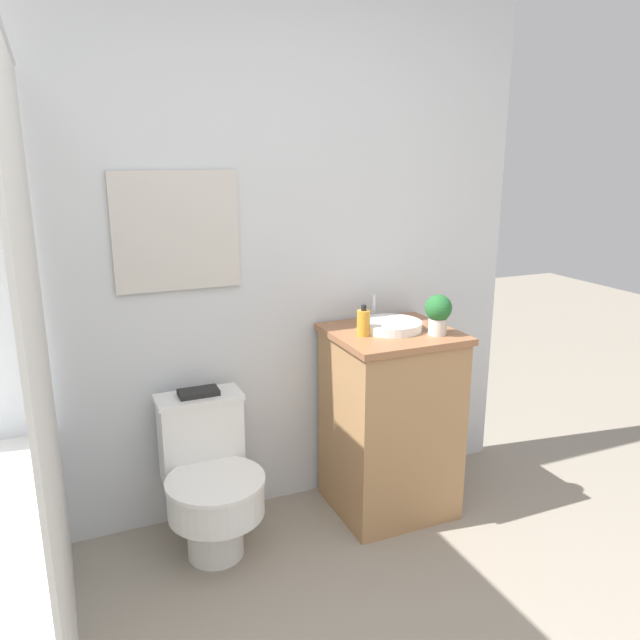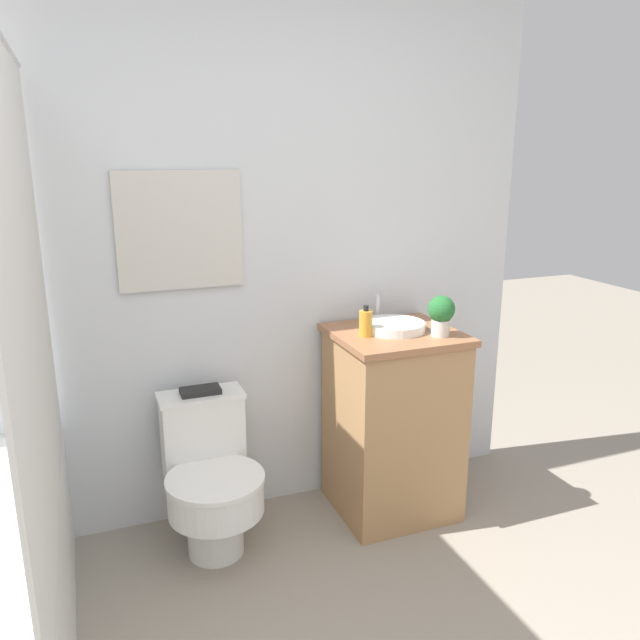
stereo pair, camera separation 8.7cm
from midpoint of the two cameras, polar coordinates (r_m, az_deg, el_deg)
name	(u,v)px [view 2 (the right image)]	position (r m, az deg, el deg)	size (l,w,h in m)	color
wall_back	(182,253)	(2.75, -11.58, 6.04)	(3.34, 0.07, 2.50)	silver
toilet	(211,478)	(2.78, -9.06, -14.07)	(0.41, 0.54, 0.66)	white
vanity	(393,422)	(2.99, 7.50, -9.21)	(0.56, 0.52, 0.89)	#AD7F51
sink	(393,326)	(2.85, 7.60, -0.54)	(0.29, 0.32, 0.13)	white
soap_bottle	(366,323)	(2.74, 5.11, -0.28)	(0.06, 0.06, 0.14)	gold
potted_plant	(441,313)	(2.78, 11.90, 0.61)	(0.12, 0.12, 0.18)	beige
book_on_tank	(200,391)	(2.75, -9.99, -6.39)	(0.17, 0.09, 0.02)	black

